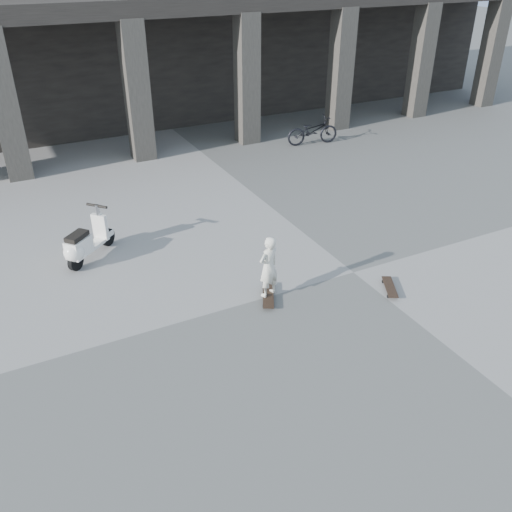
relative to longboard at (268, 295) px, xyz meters
name	(u,v)px	position (x,y,z in m)	size (l,w,h in m)	color
ground	(354,272)	(1.96, 0.04, -0.07)	(90.00, 90.00, 0.00)	#535350
colonnade	(141,29)	(1.96, 13.80, 2.96)	(28.00, 8.82, 6.00)	black
longboard	(268,295)	(0.00, 0.00, 0.00)	(0.57, 0.86, 0.09)	black
skateboard_spare	(390,287)	(2.19, -0.80, 0.00)	(0.50, 0.73, 0.09)	black
child	(269,267)	(0.00, 0.00, 0.62)	(0.44, 0.29, 1.19)	silver
scooter	(83,245)	(-2.75, 2.85, 0.35)	(1.20, 1.12, 1.05)	black
bicycle	(312,131)	(5.53, 7.33, 0.38)	(0.60, 1.72, 0.91)	black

